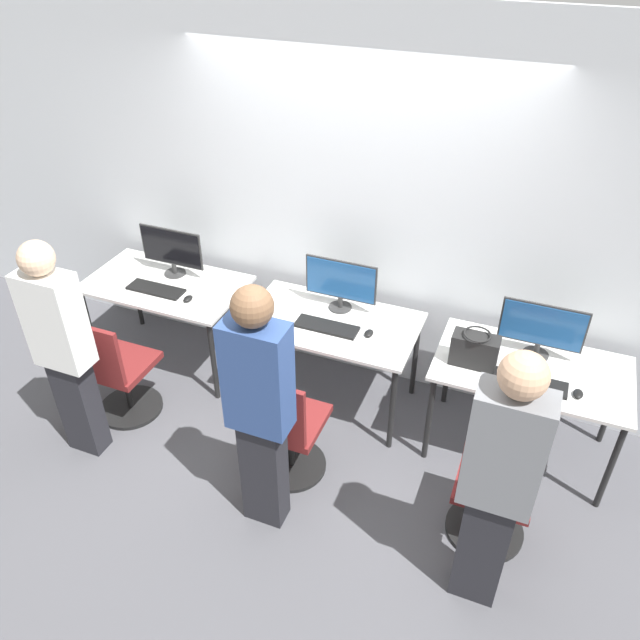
# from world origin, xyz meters

# --- Properties ---
(ground_plane) EXTENTS (20.00, 20.00, 0.00)m
(ground_plane) POSITION_xyz_m (0.00, 0.00, 0.00)
(ground_plane) COLOR #4C4C51
(wall_back) EXTENTS (12.00, 0.05, 2.80)m
(wall_back) POSITION_xyz_m (0.00, 0.85, 1.40)
(wall_back) COLOR silver
(wall_back) RESTS_ON ground_plane
(desk_left) EXTENTS (1.25, 0.72, 0.75)m
(desk_left) POSITION_xyz_m (-1.40, 0.36, 0.67)
(desk_left) COLOR silver
(desk_left) RESTS_ON ground_plane
(monitor_left) EXTENTS (0.54, 0.17, 0.40)m
(monitor_left) POSITION_xyz_m (-1.40, 0.51, 0.96)
(monitor_left) COLOR #2D2D2D
(monitor_left) RESTS_ON desk_left
(keyboard_left) EXTENTS (0.45, 0.15, 0.02)m
(keyboard_left) POSITION_xyz_m (-1.40, 0.24, 0.76)
(keyboard_left) COLOR black
(keyboard_left) RESTS_ON desk_left
(mouse_left) EXTENTS (0.06, 0.09, 0.03)m
(mouse_left) POSITION_xyz_m (-1.10, 0.21, 0.76)
(mouse_left) COLOR black
(mouse_left) RESTS_ON desk_left
(office_chair_left) EXTENTS (0.48, 0.48, 0.90)m
(office_chair_left) POSITION_xyz_m (-1.38, -0.37, 0.37)
(office_chair_left) COLOR black
(office_chair_left) RESTS_ON ground_plane
(person_left) EXTENTS (0.36, 0.22, 1.65)m
(person_left) POSITION_xyz_m (-1.43, -0.74, 0.90)
(person_left) COLOR #232328
(person_left) RESTS_ON ground_plane
(desk_center) EXTENTS (1.25, 0.72, 0.75)m
(desk_center) POSITION_xyz_m (0.00, 0.36, 0.67)
(desk_center) COLOR silver
(desk_center) RESTS_ON ground_plane
(monitor_center) EXTENTS (0.54, 0.17, 0.40)m
(monitor_center) POSITION_xyz_m (0.00, 0.55, 0.96)
(monitor_center) COLOR #2D2D2D
(monitor_center) RESTS_ON desk_center
(keyboard_center) EXTENTS (0.45, 0.15, 0.02)m
(keyboard_center) POSITION_xyz_m (0.00, 0.27, 0.76)
(keyboard_center) COLOR black
(keyboard_center) RESTS_ON desk_center
(mouse_center) EXTENTS (0.06, 0.09, 0.03)m
(mouse_center) POSITION_xyz_m (0.30, 0.30, 0.76)
(mouse_center) COLOR black
(mouse_center) RESTS_ON desk_center
(office_chair_center) EXTENTS (0.48, 0.48, 0.90)m
(office_chair_center) POSITION_xyz_m (-0.00, -0.44, 0.37)
(office_chair_center) COLOR black
(office_chair_center) RESTS_ON ground_plane
(person_center) EXTENTS (0.36, 0.23, 1.71)m
(person_center) POSITION_xyz_m (0.02, -0.81, 0.94)
(person_center) COLOR #232328
(person_center) RESTS_ON ground_plane
(desk_right) EXTENTS (1.25, 0.72, 0.75)m
(desk_right) POSITION_xyz_m (1.40, 0.36, 0.67)
(desk_right) COLOR silver
(desk_right) RESTS_ON ground_plane
(monitor_right) EXTENTS (0.54, 0.17, 0.40)m
(monitor_right) POSITION_xyz_m (1.40, 0.50, 0.96)
(monitor_right) COLOR #2D2D2D
(monitor_right) RESTS_ON desk_right
(keyboard_right) EXTENTS (0.45, 0.15, 0.02)m
(keyboard_right) POSITION_xyz_m (1.40, 0.19, 0.76)
(keyboard_right) COLOR black
(keyboard_right) RESTS_ON desk_right
(mouse_right) EXTENTS (0.06, 0.09, 0.03)m
(mouse_right) POSITION_xyz_m (1.69, 0.18, 0.76)
(mouse_right) COLOR black
(mouse_right) RESTS_ON desk_right
(office_chair_right) EXTENTS (0.48, 0.48, 0.90)m
(office_chair_right) POSITION_xyz_m (1.33, -0.47, 0.37)
(office_chair_right) COLOR black
(office_chair_right) RESTS_ON ground_plane
(person_right) EXTENTS (0.36, 0.22, 1.71)m
(person_right) POSITION_xyz_m (1.34, -0.84, 0.94)
(person_right) COLOR #232328
(person_right) RESTS_ON ground_plane
(handbag) EXTENTS (0.30, 0.18, 0.25)m
(handbag) POSITION_xyz_m (1.03, 0.25, 0.86)
(handbag) COLOR black
(handbag) RESTS_ON desk_right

